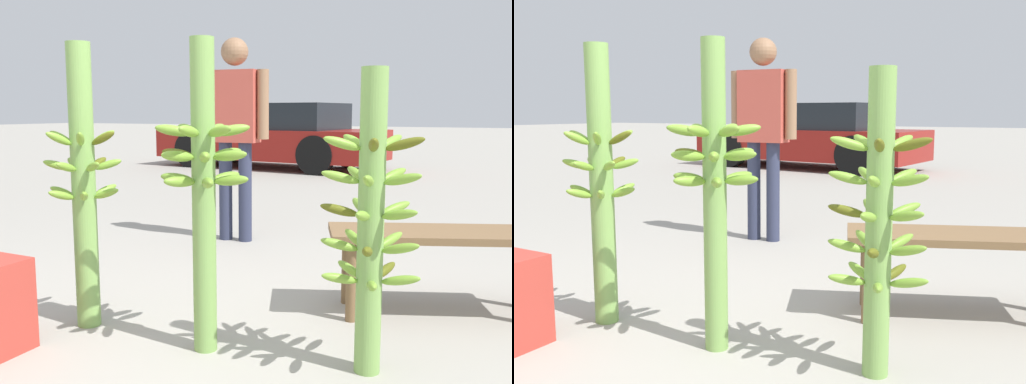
% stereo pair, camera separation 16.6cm
% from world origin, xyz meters
% --- Properties ---
extents(ground_plane, '(80.00, 80.00, 0.00)m').
position_xyz_m(ground_plane, '(0.00, 0.00, 0.00)').
color(ground_plane, '#9E998E').
extents(banana_stalk_left, '(0.39, 0.40, 1.45)m').
position_xyz_m(banana_stalk_left, '(-0.70, 0.32, 0.74)').
color(banana_stalk_left, '#7AA851').
rests_on(banana_stalk_left, ground_plane).
extents(banana_stalk_center, '(0.43, 0.43, 1.43)m').
position_xyz_m(banana_stalk_center, '(0.01, 0.33, 0.77)').
color(banana_stalk_center, '#7AA851').
rests_on(banana_stalk_center, ground_plane).
extents(banana_stalk_right, '(0.42, 0.43, 1.29)m').
position_xyz_m(banana_stalk_right, '(0.75, 0.44, 0.66)').
color(banana_stalk_right, '#7AA851').
rests_on(banana_stalk_right, ground_plane).
extents(vendor_person, '(0.61, 0.23, 1.72)m').
position_xyz_m(vendor_person, '(-0.98, 2.41, 1.04)').
color(vendor_person, '#2D334C').
rests_on(vendor_person, ground_plane).
extents(market_bench, '(1.27, 0.84, 0.47)m').
position_xyz_m(market_bench, '(0.91, 1.31, 0.39)').
color(market_bench, brown).
rests_on(market_bench, ground_plane).
extents(parked_car, '(4.57, 2.11, 1.27)m').
position_xyz_m(parked_car, '(-3.44, 8.44, 0.63)').
color(parked_car, maroon).
rests_on(parked_car, ground_plane).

